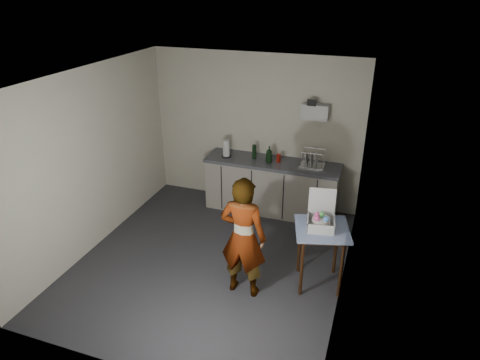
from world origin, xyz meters
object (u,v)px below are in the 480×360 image
(soap_bottle, at_px, (269,154))
(side_table, at_px, (322,235))
(soda_can, at_px, (279,158))
(bakery_box, at_px, (321,220))
(standing_man, at_px, (243,238))
(paper_towel, at_px, (226,149))
(kitchen_counter, at_px, (272,188))
(dark_bottle, at_px, (254,152))
(dish_rack, at_px, (312,162))

(soap_bottle, bearing_deg, side_table, -54.98)
(soda_can, bearing_deg, bakery_box, -60.20)
(standing_man, bearing_deg, paper_towel, -62.90)
(kitchen_counter, distance_m, standing_man, 2.20)
(standing_man, xyz_separation_m, dark_bottle, (-0.55, 2.18, 0.23))
(soap_bottle, bearing_deg, standing_man, -82.65)
(standing_man, bearing_deg, soap_bottle, -81.30)
(dish_rack, bearing_deg, soap_bottle, -172.45)
(soap_bottle, height_order, dish_rack, soap_bottle)
(soda_can, distance_m, dark_bottle, 0.42)
(kitchen_counter, bearing_deg, bakery_box, -57.59)
(paper_towel, bearing_deg, soap_bottle, -0.39)
(kitchen_counter, distance_m, side_table, 2.05)
(soda_can, bearing_deg, dish_rack, 1.41)
(kitchen_counter, bearing_deg, standing_man, -84.16)
(dark_bottle, distance_m, bakery_box, 2.21)
(kitchen_counter, height_order, dark_bottle, dark_bottle)
(standing_man, distance_m, bakery_box, 0.98)
(side_table, distance_m, bakery_box, 0.22)
(side_table, distance_m, standing_man, 0.99)
(paper_towel, bearing_deg, standing_man, -64.24)
(bakery_box, bearing_deg, side_table, -28.39)
(dark_bottle, bearing_deg, kitchen_counter, -4.07)
(standing_man, xyz_separation_m, bakery_box, (0.85, 0.47, 0.15))
(standing_man, bearing_deg, dish_rack, -99.51)
(soap_bottle, distance_m, bakery_box, 1.98)
(soda_can, relative_size, bakery_box, 0.28)
(soda_can, distance_m, bakery_box, 1.97)
(soda_can, relative_size, dark_bottle, 0.55)
(bakery_box, bearing_deg, soda_can, 109.88)
(standing_man, xyz_separation_m, dish_rack, (0.42, 2.19, 0.17))
(dish_rack, bearing_deg, bakery_box, -75.95)
(side_table, height_order, dish_rack, dish_rack)
(kitchen_counter, bearing_deg, dish_rack, 3.14)
(standing_man, xyz_separation_m, soda_can, (-0.13, 2.18, 0.18))
(side_table, relative_size, dark_bottle, 3.55)
(kitchen_counter, relative_size, side_table, 2.64)
(kitchen_counter, height_order, soda_can, soda_can)
(kitchen_counter, bearing_deg, side_table, -57.06)
(soda_can, bearing_deg, side_table, -59.63)
(soda_can, height_order, dark_bottle, dark_bottle)
(standing_man, distance_m, soda_can, 2.19)
(side_table, relative_size, dish_rack, 2.23)
(paper_towel, bearing_deg, dish_rack, 3.45)
(soda_can, xyz_separation_m, paper_towel, (-0.89, -0.07, 0.08))
(kitchen_counter, xyz_separation_m, side_table, (1.10, -1.70, 0.31))
(kitchen_counter, distance_m, bakery_box, 2.07)
(dark_bottle, bearing_deg, side_table, -50.35)
(side_table, xyz_separation_m, dark_bottle, (-1.43, 1.72, 0.29))
(kitchen_counter, distance_m, soda_can, 0.56)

